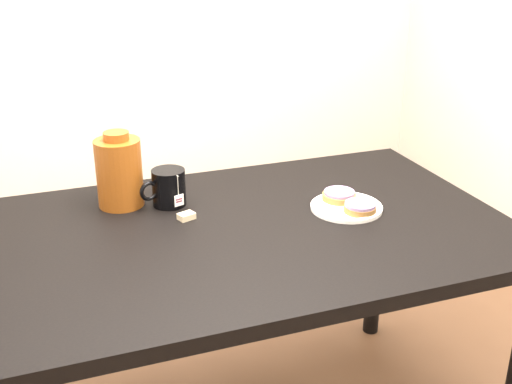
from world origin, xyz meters
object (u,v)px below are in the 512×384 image
Objects in this scene: bagel_back at (339,195)px; bagel_front at (360,207)px; table at (254,252)px; plate at (346,207)px; bagel_package at (119,172)px; teabag_pouch at (186,216)px; mug at (168,187)px.

bagel_back is 0.10m from bagel_front.
table is 6.71× the size of plate.
bagel_package reaches higher than table.
bagel_back is at bearing -19.00° from bagel_package.
table is at bearing 172.68° from bagel_front.
bagel_front is (0.31, -0.04, 0.11)m from table.
table is 0.33m from bagel_front.
teabag_pouch is (-0.16, 0.11, 0.09)m from table.
bagel_package is (-0.61, 0.26, 0.10)m from plate.
table is at bearing -40.29° from bagel_package.
bagel_front is (0.02, -0.05, 0.02)m from plate.
bagel_front is at bearing -74.02° from plate.
teabag_pouch is (-0.47, 0.14, -0.02)m from bagel_front.
mug is at bearing 101.65° from teabag_pouch.
teabag_pouch is 0.25m from bagel_package.
table is 10.92× the size of bagel_front.
table is at bearing -32.64° from teabag_pouch.
mug reaches higher than table.
teabag_pouch is at bearing 147.36° from table.
plate is 1.54× the size of bagel_back.
mug is 3.43× the size of teabag_pouch.
mug is at bearing 156.56° from plate.
bagel_back is at bearing -36.37° from mug.
mug is (-0.19, 0.22, 0.14)m from table.
plate is at bearing -41.32° from mug.
bagel_package reaches higher than bagel_front.
plate is at bearing -11.47° from teabag_pouch.
teabag_pouch is at bearing -96.22° from mug.
bagel_back is at bearing 90.25° from plate.
plate is 0.06m from bagel_front.
bagel_package reaches higher than teabag_pouch.
teabag_pouch is at bearing 162.89° from bagel_front.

